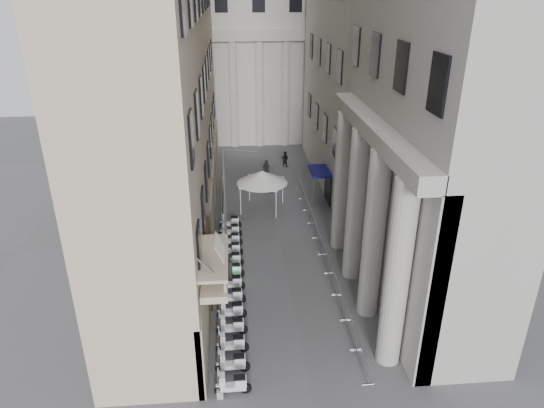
{
  "coord_description": "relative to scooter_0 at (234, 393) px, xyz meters",
  "views": [
    {
      "loc": [
        -3.32,
        -12.92,
        17.61
      ],
      "look_at": [
        -0.86,
        15.92,
        4.5
      ],
      "focal_mm": 32.0,
      "sensor_mm": 36.0,
      "label": 1
    }
  ],
  "objects": [
    {
      "name": "far_building",
      "position": [
        3.67,
        43.68,
        15.0
      ],
      "size": [
        22.0,
        10.0,
        30.0
      ],
      "primitive_type": "cube",
      "color": "beige",
      "rests_on": "ground"
    },
    {
      "name": "iron_fence",
      "position": [
        -0.63,
        13.68,
        0.0
      ],
      "size": [
        0.3,
        28.0,
        1.4
      ],
      "primitive_type": null,
      "color": "black",
      "rests_on": "ground"
    },
    {
      "name": "blue_awning",
      "position": [
        7.82,
        21.68,
        0.0
      ],
      "size": [
        1.6,
        3.0,
        3.0
      ],
      "primitive_type": null,
      "color": "navy",
      "rests_on": "ground"
    },
    {
      "name": "flag",
      "position": [
        -0.33,
        0.68,
        0.0
      ],
      "size": [
        1.0,
        1.4,
        8.2
      ],
      "primitive_type": null,
      "color": "#9E0C11",
      "rests_on": "ground"
    },
    {
      "name": "scooter_0",
      "position": [
        0.0,
        0.0,
        0.0
      ],
      "size": [
        1.4,
        0.57,
        1.5
      ],
      "primitive_type": null,
      "rotation": [
        0.0,
        0.0,
        1.58
      ],
      "color": "silver",
      "rests_on": "ground"
    },
    {
      "name": "scooter_1",
      "position": [
        0.0,
        1.43,
        0.0
      ],
      "size": [
        1.4,
        0.57,
        1.5
      ],
      "primitive_type": null,
      "rotation": [
        0.0,
        0.0,
        1.58
      ],
      "color": "silver",
      "rests_on": "ground"
    },
    {
      "name": "scooter_2",
      "position": [
        0.0,
        2.85,
        0.0
      ],
      "size": [
        1.4,
        0.57,
        1.5
      ],
      "primitive_type": null,
      "rotation": [
        0.0,
        0.0,
        1.58
      ],
      "color": "silver",
      "rests_on": "ground"
    },
    {
      "name": "scooter_3",
      "position": [
        0.0,
        4.28,
        0.0
      ],
      "size": [
        1.4,
        0.57,
        1.5
      ],
      "primitive_type": null,
      "rotation": [
        0.0,
        0.0,
        1.58
      ],
      "color": "silver",
      "rests_on": "ground"
    },
    {
      "name": "scooter_4",
      "position": [
        0.0,
        5.71,
        0.0
      ],
      "size": [
        1.4,
        0.57,
        1.5
      ],
      "primitive_type": null,
      "rotation": [
        0.0,
        0.0,
        1.58
      ],
      "color": "silver",
      "rests_on": "ground"
    },
    {
      "name": "scooter_5",
      "position": [
        0.0,
        7.13,
        0.0
      ],
      "size": [
        1.4,
        0.57,
        1.5
      ],
      "primitive_type": null,
      "rotation": [
        0.0,
        0.0,
        1.58
      ],
      "color": "silver",
      "rests_on": "ground"
    },
    {
      "name": "scooter_6",
      "position": [
        0.0,
        8.56,
        0.0
      ],
      "size": [
        1.4,
        0.57,
        1.5
      ],
      "primitive_type": null,
      "rotation": [
        0.0,
        0.0,
        1.58
      ],
      "color": "silver",
      "rests_on": "ground"
    },
    {
      "name": "scooter_7",
      "position": [
        0.0,
        9.99,
        0.0
      ],
      "size": [
        1.4,
        0.57,
        1.5
      ],
      "primitive_type": null,
      "rotation": [
        0.0,
        0.0,
        1.58
      ],
      "color": "silver",
      "rests_on": "ground"
    },
    {
      "name": "scooter_8",
      "position": [
        0.0,
        11.41,
        0.0
      ],
      "size": [
        1.4,
        0.57,
        1.5
      ],
      "primitive_type": null,
      "rotation": [
        0.0,
        0.0,
        1.58
      ],
      "color": "silver",
      "rests_on": "ground"
    },
    {
      "name": "scooter_9",
      "position": [
        0.0,
        12.84,
        0.0
      ],
      "size": [
        1.4,
        0.57,
        1.5
      ],
      "primitive_type": null,
      "rotation": [
        0.0,
        0.0,
        1.58
      ],
      "color": "silver",
      "rests_on": "ground"
    },
    {
      "name": "scooter_10",
      "position": [
        0.0,
        14.27,
        0.0
      ],
      "size": [
        1.4,
        0.57,
        1.5
      ],
      "primitive_type": null,
      "rotation": [
        0.0,
        0.0,
        1.58
      ],
      "color": "silver",
      "rests_on": "ground"
    },
    {
      "name": "scooter_11",
      "position": [
        0.0,
        15.69,
        0.0
      ],
      "size": [
        1.4,
        0.57,
        1.5
      ],
      "primitive_type": null,
      "rotation": [
        0.0,
        0.0,
        1.58
      ],
      "color": "silver",
      "rests_on": "ground"
    },
    {
      "name": "scooter_12",
      "position": [
        0.0,
        17.12,
        0.0
      ],
      "size": [
        1.4,
        0.57,
        1.5
      ],
      "primitive_type": null,
      "rotation": [
        0.0,
        0.0,
        1.58
      ],
      "color": "silver",
      "rests_on": "ground"
    },
    {
      "name": "barrier_0",
      "position": [
        6.48,
        1.18,
        0.0
      ],
      "size": [
        0.6,
        2.4,
        1.1
      ],
      "primitive_type": null,
      "color": "#A4A7AC",
      "rests_on": "ground"
    },
    {
      "name": "barrier_1",
      "position": [
        6.48,
        3.68,
        0.0
      ],
      "size": [
        0.6,
        2.4,
        1.1
      ],
      "primitive_type": null,
      "color": "#A4A7AC",
      "rests_on": "ground"
    },
    {
      "name": "barrier_2",
      "position": [
        6.48,
        6.18,
        0.0
      ],
      "size": [
        0.6,
        2.4,
        1.1
      ],
      "primitive_type": null,
      "color": "#A4A7AC",
      "rests_on": "ground"
    },
    {
      "name": "barrier_3",
      "position": [
        6.48,
        8.68,
        0.0
      ],
      "size": [
        0.6,
        2.4,
        1.1
      ],
      "primitive_type": null,
      "color": "#A4A7AC",
      "rests_on": "ground"
    },
    {
      "name": "barrier_4",
      "position": [
        6.48,
        11.18,
        0.0
      ],
      "size": [
        0.6,
        2.4,
        1.1
      ],
      "primitive_type": null,
      "color": "#A4A7AC",
      "rests_on": "ground"
    },
    {
      "name": "barrier_5",
      "position": [
        6.48,
        13.68,
        0.0
      ],
      "size": [
        0.6,
        2.4,
        1.1
      ],
      "primitive_type": null,
      "color": "#A4A7AC",
      "rests_on": "ground"
    },
    {
      "name": "barrier_6",
      "position": [
        6.48,
        16.18,
        0.0
      ],
      "size": [
        0.6,
        2.4,
        1.1
      ],
      "primitive_type": null,
      "color": "#A4A7AC",
      "rests_on": "ground"
    },
    {
      "name": "barrier_7",
      "position": [
        6.48,
        18.68,
        0.0
      ],
      "size": [
        0.6,
        2.4,
        1.1
      ],
      "primitive_type": null,
      "color": "#A4A7AC",
      "rests_on": "ground"
    },
    {
      "name": "barrier_8",
      "position": [
        6.48,
        21.18,
        0.0
      ],
      "size": [
        0.6,
        2.4,
        1.1
      ],
      "primitive_type": null,
      "color": "#A4A7AC",
      "rests_on": "ground"
    },
    {
      "name": "barrier_9",
      "position": [
        6.48,
        23.68,
        0.0
      ],
      "size": [
        0.6,
        2.4,
        1.1
      ],
      "primitive_type": null,
      "color": "#A4A7AC",
      "rests_on": "ground"
    },
    {
      "name": "security_tent",
      "position": [
        2.37,
        21.08,
        2.92
      ],
      "size": [
        4.3,
        4.3,
        3.49
      ],
      "color": "silver",
      "rests_on": "ground"
    },
    {
      "name": "street_lamp",
      "position": [
        -0.05,
        13.71,
        4.56
      ],
      "size": [
        2.38,
        1.07,
        7.69
      ],
      "rotation": [
        0.0,
        0.0,
        -0.38
      ],
      "color": "gray",
      "rests_on": "ground"
    },
    {
      "name": "info_kiosk",
      "position": [
        -0.16,
        9.53,
        0.85
      ],
      "size": [
        0.49,
        0.83,
        1.68
      ],
      "rotation": [
        0.0,
        0.0,
        0.35
      ],
      "color": "black",
      "rests_on": "ground"
    },
    {
      "name": "pedestrian_a",
      "position": [
        3.71,
        23.92,
        0.89
      ],
      "size": [
        0.76,
        0.63,
        1.79
      ],
      "primitive_type": "imported",
      "rotation": [
        0.0,
        0.0,
        2.77
      ],
      "color": "#0D0F35",
      "rests_on": "ground"
    },
    {
      "name": "pedestrian_b",
      "position": [
        5.83,
        31.03,
        0.84
      ],
      "size": [
        1.02,
        0.94,
        1.68
      ],
      "primitive_type": "imported",
      "rotation": [
        0.0,
        0.0,
        2.65
      ],
      "color": "black",
      "rests_on": "ground"
    },
    {
      "name": "pedestrian_c",
      "position": [
        3.71,
        28.67,
        0.8
      ],
      "size": [
        0.83,
        0.58,
        1.61
      ],
      "primitive_type": "imported",
      "rotation": [
        0.0,
        0.0,
        3.06
      ],
      "color": "black",
      "rests_on": "ground"
    }
  ]
}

